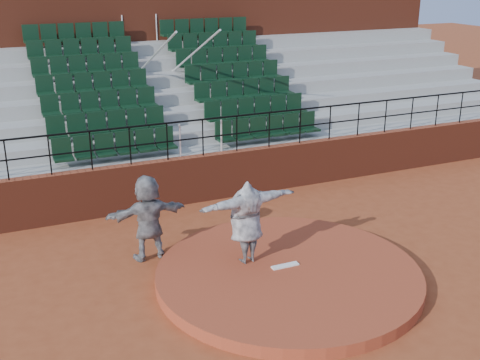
# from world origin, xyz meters

# --- Properties ---
(ground) EXTENTS (90.00, 90.00, 0.00)m
(ground) POSITION_xyz_m (0.00, 0.00, 0.00)
(ground) COLOR brown
(ground) RESTS_ON ground
(pitchers_mound) EXTENTS (5.50, 5.50, 0.25)m
(pitchers_mound) POSITION_xyz_m (0.00, 0.00, 0.12)
(pitchers_mound) COLOR #993C22
(pitchers_mound) RESTS_ON ground
(pitching_rubber) EXTENTS (0.60, 0.15, 0.03)m
(pitching_rubber) POSITION_xyz_m (0.00, 0.15, 0.27)
(pitching_rubber) COLOR white
(pitching_rubber) RESTS_ON pitchers_mound
(boundary_wall) EXTENTS (24.00, 0.30, 1.30)m
(boundary_wall) POSITION_xyz_m (0.00, 5.00, 0.65)
(boundary_wall) COLOR maroon
(boundary_wall) RESTS_ON ground
(wall_railing) EXTENTS (24.04, 0.05, 1.03)m
(wall_railing) POSITION_xyz_m (0.00, 5.00, 2.03)
(wall_railing) COLOR black
(wall_railing) RESTS_ON boundary_wall
(seating_deck) EXTENTS (24.00, 5.97, 4.63)m
(seating_deck) POSITION_xyz_m (0.00, 8.65, 1.44)
(seating_deck) COLOR #969791
(seating_deck) RESTS_ON ground
(press_box_facade) EXTENTS (24.00, 3.00, 7.10)m
(press_box_facade) POSITION_xyz_m (0.00, 12.60, 3.55)
(press_box_facade) COLOR maroon
(press_box_facade) RESTS_ON ground
(pitcher) EXTENTS (2.27, 0.83, 1.81)m
(pitcher) POSITION_xyz_m (-0.64, 0.71, 1.15)
(pitcher) COLOR black
(pitcher) RESTS_ON pitchers_mound
(fielder) EXTENTS (1.81, 0.60, 1.95)m
(fielder) POSITION_xyz_m (-2.35, 2.17, 0.97)
(fielder) COLOR black
(fielder) RESTS_ON ground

